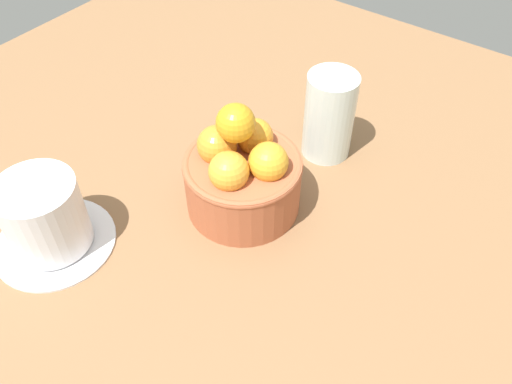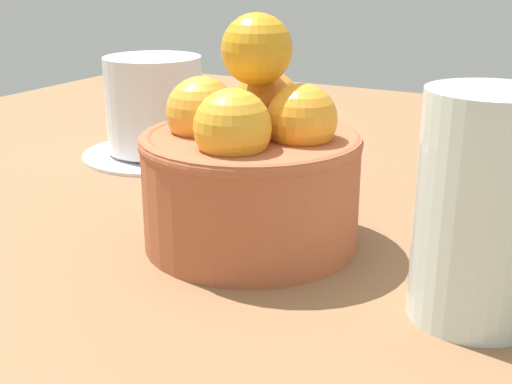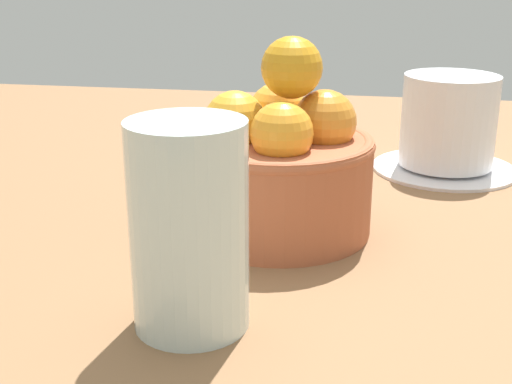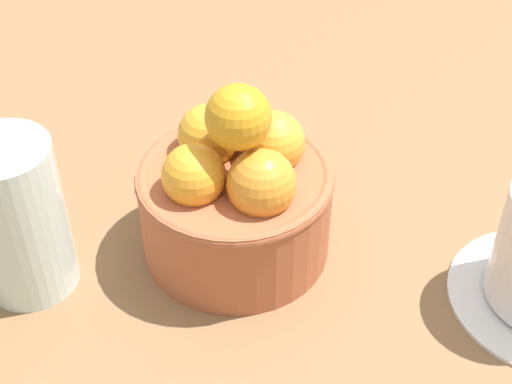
{
  "view_description": "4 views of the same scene",
  "coord_description": "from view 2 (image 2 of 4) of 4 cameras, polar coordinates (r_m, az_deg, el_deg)",
  "views": [
    {
      "loc": [
        27.07,
        -34.27,
        47.43
      ],
      "look_at": [
        1.77,
        0.16,
        3.05
      ],
      "focal_mm": 37.11,
      "sensor_mm": 36.0,
      "label": 1
    },
    {
      "loc": [
        34.87,
        19.31,
        17.19
      ],
      "look_at": [
        1.31,
        1.08,
        3.97
      ],
      "focal_mm": 47.13,
      "sensor_mm": 36.0,
      "label": 2
    },
    {
      "loc": [
        -6.41,
        47.07,
        19.59
      ],
      "look_at": [
        1.72,
        -0.02,
        2.87
      ],
      "focal_mm": 47.89,
      "sensor_mm": 36.0,
      "label": 3
    },
    {
      "loc": [
        -36.69,
        14.78,
        39.32
      ],
      "look_at": [
        0.04,
        -1.6,
        4.7
      ],
      "focal_mm": 52.5,
      "sensor_mm": 36.0,
      "label": 4
    }
  ],
  "objects": [
    {
      "name": "water_glass",
      "position": [
        0.34,
        18.61,
        -1.32
      ],
      "size": [
        6.43,
        6.43,
        11.61
      ],
      "primitive_type": "cylinder",
      "color": "silver",
      "rests_on": "ground_plane"
    },
    {
      "name": "ground_plane",
      "position": [
        0.44,
        -0.43,
        -6.26
      ],
      "size": [
        111.25,
        105.27,
        3.39
      ],
      "primitive_type": "cube",
      "color": "brown"
    },
    {
      "name": "coffee_cup",
      "position": [
        0.62,
        -8.6,
        6.82
      ],
      "size": [
        13.54,
        13.54,
        9.1
      ],
      "color": "white",
      "rests_on": "ground_plane"
    },
    {
      "name": "terracotta_bowl",
      "position": [
        0.42,
        -0.45,
        2.21
      ],
      "size": [
        13.75,
        13.75,
        14.31
      ],
      "color": "#AD5938",
      "rests_on": "ground_plane"
    }
  ]
}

